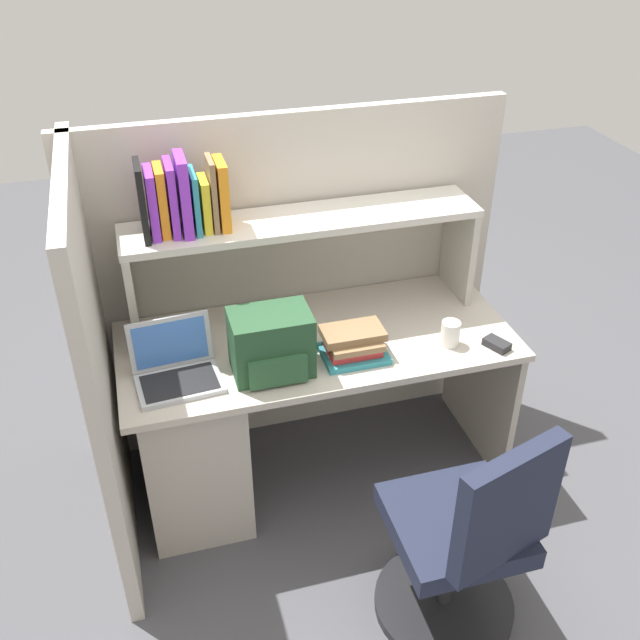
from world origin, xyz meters
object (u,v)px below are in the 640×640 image
at_px(paper_cup, 450,333).
at_px(office_chair, 464,546).
at_px(computer_mouse, 497,344).
at_px(backpack, 271,344).
at_px(laptop, 176,368).

bearing_deg(paper_cup, office_chair, -107.64).
height_order(computer_mouse, office_chair, office_chair).
height_order(computer_mouse, paper_cup, paper_cup).
bearing_deg(backpack, paper_cup, -1.70).
distance_m(laptop, computer_mouse, 1.26).
height_order(laptop, office_chair, laptop).
bearing_deg(laptop, paper_cup, -3.62).
xyz_separation_m(backpack, office_chair, (0.50, -0.72, -0.46)).
distance_m(computer_mouse, paper_cup, 0.19).
relative_size(laptop, paper_cup, 3.17).
relative_size(computer_mouse, paper_cup, 1.00).
xyz_separation_m(laptop, computer_mouse, (1.25, -0.14, -0.03)).
distance_m(backpack, paper_cup, 0.73).
bearing_deg(office_chair, paper_cup, -124.96).
height_order(backpack, computer_mouse, backpack).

